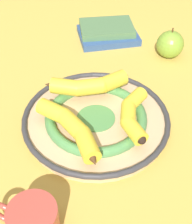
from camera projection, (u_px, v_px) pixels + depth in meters
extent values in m
plane|color=gold|center=(83.00, 123.00, 0.73)|extent=(2.80, 2.80, 0.00)
cylinder|color=tan|center=(96.00, 121.00, 0.72)|extent=(0.33, 0.33, 0.02)
torus|color=#4C894C|center=(96.00, 117.00, 0.71)|extent=(0.23, 0.23, 0.02)
cylinder|color=#4C894C|center=(96.00, 118.00, 0.72)|extent=(0.09, 0.09, 0.00)
torus|color=#333338|center=(96.00, 117.00, 0.71)|extent=(0.34, 0.34, 0.01)
cylinder|color=yellow|center=(64.00, 87.00, 0.74)|extent=(0.06, 0.07, 0.04)
cylinder|color=yellow|center=(90.00, 87.00, 0.74)|extent=(0.07, 0.07, 0.04)
cylinder|color=yellow|center=(113.00, 81.00, 0.76)|extent=(0.07, 0.06, 0.04)
sphere|color=yellow|center=(77.00, 88.00, 0.74)|extent=(0.04, 0.04, 0.04)
sphere|color=yellow|center=(103.00, 85.00, 0.75)|extent=(0.04, 0.04, 0.04)
cone|color=#472D19|center=(52.00, 85.00, 0.75)|extent=(0.04, 0.04, 0.03)
sphere|color=black|center=(124.00, 77.00, 0.77)|extent=(0.02, 0.02, 0.02)
cylinder|color=yellow|center=(135.00, 99.00, 0.71)|extent=(0.06, 0.04, 0.03)
cylinder|color=yellow|center=(128.00, 114.00, 0.68)|extent=(0.06, 0.05, 0.03)
cylinder|color=yellow|center=(135.00, 131.00, 0.64)|extent=(0.06, 0.06, 0.03)
sphere|color=yellow|center=(129.00, 105.00, 0.70)|extent=(0.03, 0.03, 0.03)
sphere|color=yellow|center=(128.00, 123.00, 0.66)|extent=(0.03, 0.03, 0.03)
cone|color=#472D19|center=(141.00, 93.00, 0.73)|extent=(0.03, 0.03, 0.03)
sphere|color=black|center=(142.00, 140.00, 0.62)|extent=(0.02, 0.02, 0.02)
cylinder|color=yellow|center=(87.00, 146.00, 0.61)|extent=(0.07, 0.07, 0.04)
cylinder|color=yellow|center=(73.00, 125.00, 0.65)|extent=(0.06, 0.07, 0.04)
cylinder|color=yellow|center=(53.00, 111.00, 0.68)|extent=(0.04, 0.07, 0.04)
sphere|color=yellow|center=(82.00, 134.00, 0.63)|extent=(0.04, 0.04, 0.04)
sphere|color=yellow|center=(64.00, 117.00, 0.67)|extent=(0.04, 0.04, 0.04)
cone|color=#472D19|center=(93.00, 158.00, 0.59)|extent=(0.04, 0.04, 0.03)
sphere|color=black|center=(41.00, 105.00, 0.70)|extent=(0.02, 0.02, 0.02)
cube|color=#2D4C84|center=(108.00, 35.00, 1.01)|extent=(0.23, 0.23, 0.02)
cube|color=white|center=(109.00, 35.00, 1.01)|extent=(0.21, 0.22, 0.02)
cube|color=#4C754C|center=(107.00, 28.00, 1.00)|extent=(0.20, 0.21, 0.02)
cube|color=white|center=(108.00, 28.00, 1.00)|extent=(0.19, 0.19, 0.02)
cylinder|color=#B24238|center=(34.00, 223.00, 0.51)|extent=(0.08, 0.08, 0.08)
cylinder|color=#331C0F|center=(32.00, 214.00, 0.49)|extent=(0.07, 0.07, 0.00)
torus|color=#B24238|center=(5.00, 213.00, 0.52)|extent=(0.02, 0.06, 0.06)
sphere|color=olive|center=(170.00, 44.00, 0.91)|extent=(0.08, 0.08, 0.08)
cylinder|color=#4C3319|center=(173.00, 30.00, 0.88)|extent=(0.00, 0.00, 0.01)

